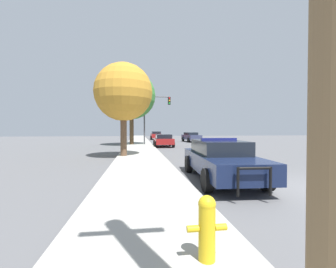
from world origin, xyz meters
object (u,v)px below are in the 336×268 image
car_background_distant (156,135)px  traffic_light (154,110)px  fire_hydrant (207,226)px  car_background_midblock (163,140)px  tree_sidewalk_mid (132,96)px  car_background_oncoming (191,137)px  police_car (220,159)px  tree_sidewalk_near (123,92)px

car_background_distant → traffic_light: bearing=-94.9°
fire_hydrant → car_background_midblock: car_background_midblock is taller
fire_hydrant → tree_sidewalk_mid: (-1.57, 23.03, 5.09)m
car_background_oncoming → car_background_distant: car_background_distant is taller
traffic_light → tree_sidewalk_mid: tree_sidewalk_mid is taller
police_car → fire_hydrant: size_ratio=6.12×
fire_hydrant → traffic_light: size_ratio=0.15×
tree_sidewalk_mid → tree_sidewalk_near: bearing=-91.2°
police_car → tree_sidewalk_mid: tree_sidewalk_mid is taller
car_background_midblock → car_background_oncoming: (5.07, 8.50, 0.05)m
tree_sidewalk_near → tree_sidewalk_mid: bearing=88.8°
traffic_light → tree_sidewalk_mid: size_ratio=0.68×
fire_hydrant → car_background_distant: bearing=86.3°
traffic_light → car_background_oncoming: (5.86, 6.07, -3.29)m
car_background_midblock → fire_hydrant: bearing=-94.2°
police_car → traffic_light: traffic_light is taller
car_background_midblock → tree_sidewalk_near: 10.10m
car_background_oncoming → car_background_distant: size_ratio=1.04×
car_background_midblock → police_car: bearing=-88.2°
car_background_oncoming → tree_sidewalk_mid: tree_sidewalk_mid is taller
car_background_midblock → tree_sidewalk_mid: size_ratio=0.49×
car_background_oncoming → tree_sidewalk_mid: 11.60m
car_background_midblock → tree_sidewalk_near: size_ratio=0.67×
traffic_light → tree_sidewalk_near: (-2.83, -11.16, 0.21)m
car_background_distant → fire_hydrant: bearing=-93.1°
car_background_oncoming → car_background_distant: bearing=-66.6°
traffic_light → car_background_midblock: traffic_light is taller
fire_hydrant → tree_sidewalk_near: (-1.80, 12.03, 3.66)m
police_car → tree_sidewalk_near: size_ratio=0.87×
police_car → tree_sidewalk_near: bearing=-57.6°
fire_hydrant → car_background_oncoming: size_ratio=0.18×
police_car → car_background_oncoming: (4.78, 24.18, -0.02)m
tree_sidewalk_mid → car_background_oncoming: bearing=36.4°
car_background_oncoming → tree_sidewalk_near: tree_sidewalk_near is taller
traffic_light → car_background_distant: 14.93m
fire_hydrant → traffic_light: 23.47m
tree_sidewalk_near → tree_sidewalk_mid: (0.23, 11.00, 1.43)m
traffic_light → car_background_oncoming: bearing=46.0°
fire_hydrant → car_background_distant: 37.76m
car_background_distant → tree_sidewalk_near: bearing=-98.8°
car_background_distant → tree_sidewalk_mid: 15.97m
police_car → tree_sidewalk_near: 8.71m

